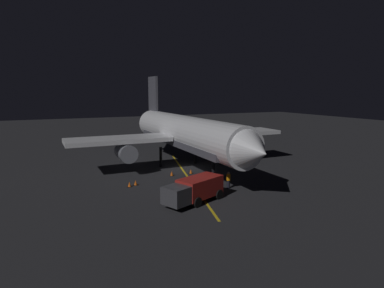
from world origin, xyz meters
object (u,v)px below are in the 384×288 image
object	(u,v)px
traffic_cone_near_left	(136,183)
traffic_cone_near_right	(172,174)
ground_crew_worker	(228,180)
catering_truck	(224,150)
airliner	(183,133)
traffic_cone_under_wing	(191,172)
baggage_truck	(195,190)
traffic_cone_far	(130,185)

from	to	relation	value
traffic_cone_near_left	traffic_cone_near_right	size ratio (longest dim) A/B	1.00
ground_crew_worker	traffic_cone_near_left	bearing A→B (deg)	-31.90
catering_truck	ground_crew_worker	world-z (taller)	catering_truck
airliner	traffic_cone_near_left	distance (m)	10.35
ground_crew_worker	traffic_cone_under_wing	world-z (taller)	ground_crew_worker
catering_truck	traffic_cone_under_wing	xyz separation A→B (m)	(8.42, 6.32, -0.92)
airliner	catering_truck	world-z (taller)	airliner
airliner	catering_truck	distance (m)	9.19
ground_crew_worker	traffic_cone_near_left	size ratio (longest dim) A/B	3.16
ground_crew_worker	traffic_cone_near_right	xyz separation A→B (m)	(3.34, -7.24, -0.64)
ground_crew_worker	baggage_truck	bearing A→B (deg)	26.41
traffic_cone_under_wing	baggage_truck	bearing A→B (deg)	67.16
traffic_cone_under_wing	traffic_cone_far	distance (m)	8.47
baggage_truck	traffic_cone_near_right	bearing A→B (deg)	-99.44
baggage_truck	traffic_cone_near_left	size ratio (longest dim) A/B	11.60
traffic_cone_near_left	traffic_cone_near_right	distance (m)	5.36
airliner	ground_crew_worker	xyz separation A→B (m)	(-0.43, 10.40, -3.64)
traffic_cone_under_wing	catering_truck	bearing A→B (deg)	-143.10
catering_truck	traffic_cone_near_right	bearing A→B (deg)	30.01
traffic_cone_near_left	traffic_cone_near_right	world-z (taller)	same
catering_truck	traffic_cone_far	size ratio (longest dim) A/B	11.69
airliner	traffic_cone_near_left	xyz separation A→B (m)	(7.83, 5.25, -4.27)
traffic_cone_under_wing	traffic_cone_near_left	bearing A→B (deg)	15.56
catering_truck	traffic_cone_under_wing	size ratio (longest dim) A/B	11.69
traffic_cone_near_left	traffic_cone_under_wing	bearing A→B (deg)	-164.44
traffic_cone_near_left	traffic_cone_under_wing	xyz separation A→B (m)	(-7.39, -2.06, 0.00)
traffic_cone_under_wing	traffic_cone_far	world-z (taller)	same
traffic_cone_near_left	traffic_cone_under_wing	size ratio (longest dim) A/B	1.00
baggage_truck	traffic_cone_far	xyz separation A→B (m)	(4.06, -7.27, -0.90)
baggage_truck	catering_truck	bearing A→B (deg)	-128.00
traffic_cone_near_right	traffic_cone_under_wing	distance (m)	2.46
airliner	traffic_cone_far	distance (m)	11.09
traffic_cone_under_wing	traffic_cone_far	size ratio (longest dim) A/B	1.00
ground_crew_worker	traffic_cone_near_left	distance (m)	9.76
traffic_cone_near_right	baggage_truck	bearing A→B (deg)	80.56
traffic_cone_near_right	traffic_cone_far	xyz separation A→B (m)	(5.67, 2.43, 0.00)
traffic_cone_far	ground_crew_worker	bearing A→B (deg)	151.88
traffic_cone_near_left	traffic_cone_far	bearing A→B (deg)	23.90
catering_truck	traffic_cone_far	world-z (taller)	catering_truck
ground_crew_worker	traffic_cone_far	bearing A→B (deg)	-28.12
traffic_cone_under_wing	traffic_cone_far	xyz separation A→B (m)	(8.13, 2.39, 0.00)
ground_crew_worker	traffic_cone_far	distance (m)	10.24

